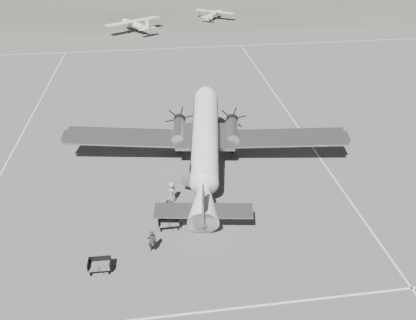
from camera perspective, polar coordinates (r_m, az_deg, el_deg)
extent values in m
plane|color=#61615F|center=(36.40, -1.12, -2.71)|extent=(260.00, 260.00, 0.00)
cube|color=silver|center=(26.24, 2.71, -20.24)|extent=(60.00, 0.15, 0.01)
cube|color=silver|center=(39.35, 16.51, -1.25)|extent=(0.15, 80.00, 0.01)
cube|color=silver|center=(47.16, -24.98, 2.75)|extent=(0.15, 60.00, 0.01)
cube|color=silver|center=(72.82, -4.97, 15.39)|extent=(90.00, 0.15, 0.01)
imported|color=#2D2D2D|center=(29.21, -7.85, -11.19)|extent=(0.67, 0.47, 1.76)
imported|color=beige|center=(32.00, -5.37, -6.45)|extent=(0.98, 1.08, 1.80)
imported|color=#ABABA9|center=(33.44, -5.09, -4.47)|extent=(0.80, 1.02, 1.83)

